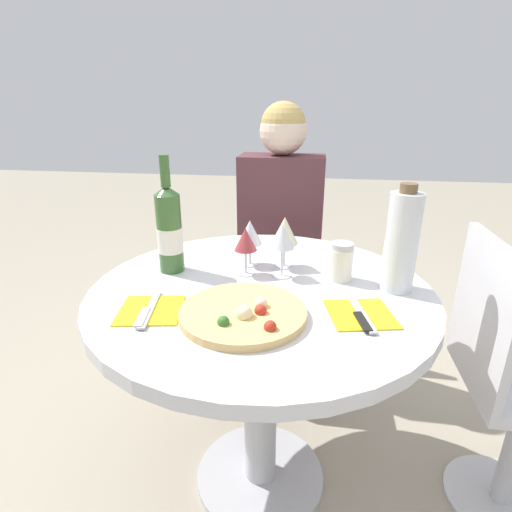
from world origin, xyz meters
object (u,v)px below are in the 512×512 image
(dining_table, at_px, (261,331))
(chair_empty_side, at_px, (510,387))
(tall_carafe, at_px, (401,242))
(chair_behind_diner, at_px, (281,272))
(pizza_large, at_px, (244,313))
(wine_bottle, at_px, (169,230))
(seated_diner, at_px, (279,260))

(dining_table, relative_size, chair_empty_side, 1.08)
(chair_empty_side, relative_size, tall_carafe, 3.00)
(dining_table, distance_m, chair_behind_diner, 0.78)
(pizza_large, xyz_separation_m, wine_bottle, (-0.27, 0.25, 0.12))
(chair_empty_side, bearing_deg, dining_table, -87.20)
(pizza_large, bearing_deg, chair_behind_diner, 89.71)
(seated_diner, relative_size, wine_bottle, 3.51)
(wine_bottle, bearing_deg, chair_behind_diner, 68.63)
(pizza_large, bearing_deg, chair_empty_side, 16.14)
(seated_diner, bearing_deg, chair_behind_diner, -90.00)
(chair_behind_diner, relative_size, chair_empty_side, 1.00)
(chair_empty_side, relative_size, pizza_large, 2.87)
(dining_table, bearing_deg, wine_bottle, 165.37)
(chair_behind_diner, xyz_separation_m, wine_bottle, (-0.27, -0.69, 0.41))
(chair_behind_diner, bearing_deg, seated_diner, 90.00)
(dining_table, height_order, wine_bottle, wine_bottle)
(seated_diner, relative_size, chair_empty_side, 1.39)
(chair_behind_diner, xyz_separation_m, seated_diner, (-0.00, -0.13, 0.11))
(pizza_large, bearing_deg, dining_table, 84.52)
(wine_bottle, xyz_separation_m, tall_carafe, (0.65, -0.03, 0.01))
(seated_diner, xyz_separation_m, tall_carafe, (0.38, -0.60, 0.31))
(dining_table, height_order, tall_carafe, tall_carafe)
(chair_behind_diner, distance_m, seated_diner, 0.17)
(pizza_large, relative_size, wine_bottle, 0.88)
(chair_behind_diner, bearing_deg, wine_bottle, 68.63)
(tall_carafe, bearing_deg, wine_bottle, 177.01)
(seated_diner, distance_m, chair_empty_side, 0.95)
(seated_diner, distance_m, pizza_large, 0.83)
(wine_bottle, bearing_deg, pizza_large, -43.25)
(chair_empty_side, height_order, tall_carafe, tall_carafe)
(dining_table, relative_size, seated_diner, 0.78)
(wine_bottle, distance_m, tall_carafe, 0.65)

